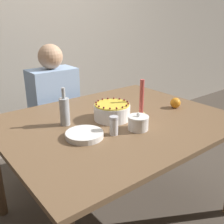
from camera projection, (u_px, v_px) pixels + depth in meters
name	position (u px, v px, depth m)	size (l,w,h in m)	color
ground_plane	(115.00, 212.00, 2.02)	(12.00, 12.00, 0.00)	#4C4238
wall_behind	(27.00, 29.00, 2.59)	(8.00, 0.05, 2.60)	#ADA393
dining_table	(116.00, 133.00, 1.78)	(1.48, 1.19, 0.77)	brown
cake	(112.00, 111.00, 1.74)	(0.24, 0.24, 0.12)	white
sugar_bowl	(138.00, 123.00, 1.59)	(0.13, 0.13, 0.11)	white
sugar_shaker	(114.00, 125.00, 1.51)	(0.05, 0.05, 0.11)	white
plate_stack	(85.00, 135.00, 1.49)	(0.22, 0.22, 0.03)	white
candle	(141.00, 102.00, 1.78)	(0.06, 0.06, 0.26)	tan
bottle	(65.00, 111.00, 1.64)	(0.06, 0.06, 0.24)	#B2B7BC
orange_fruit_0	(175.00, 103.00, 1.96)	(0.08, 0.08, 0.08)	orange
person_man_blue_shirt	(56.00, 121.00, 2.38)	(0.40, 0.34, 1.21)	#473D33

